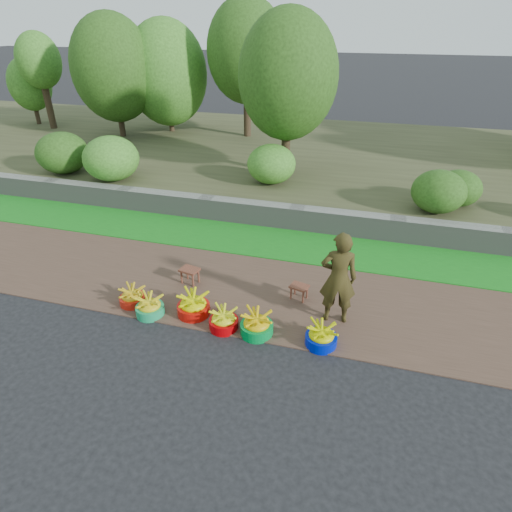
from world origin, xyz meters
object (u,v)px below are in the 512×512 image
(vendor_woman, at_px, (338,278))
(basin_b, at_px, (150,307))
(stool_left, at_px, (190,272))
(basin_d, at_px, (224,320))
(basin_a, at_px, (132,297))
(stool_right, at_px, (299,288))
(basin_e, at_px, (257,325))
(basin_c, at_px, (193,306))
(basin_f, at_px, (321,336))

(vendor_woman, bearing_deg, basin_b, 4.36)
(basin_b, relative_size, stool_left, 1.23)
(basin_d, bearing_deg, vendor_woman, 22.58)
(basin_d, height_order, stool_left, basin_d)
(basin_a, relative_size, stool_left, 1.17)
(stool_left, relative_size, stool_right, 1.08)
(basin_e, relative_size, stool_right, 1.46)
(basin_b, relative_size, basin_c, 0.87)
(basin_b, distance_m, basin_c, 0.73)
(basin_e, height_order, stool_left, basin_e)
(basin_c, xyz_separation_m, basin_e, (1.14, -0.19, -0.01))
(stool_right, bearing_deg, basin_c, -150.34)
(basin_a, bearing_deg, vendor_woman, 8.53)
(stool_right, bearing_deg, stool_left, -178.72)
(basin_e, height_order, basin_f, basin_e)
(basin_c, xyz_separation_m, stool_right, (1.60, 0.91, 0.05))
(basin_d, relative_size, stool_left, 1.23)
(basin_c, relative_size, vendor_woman, 0.34)
(basin_f, distance_m, stool_left, 2.79)
(basin_d, bearing_deg, basin_e, 1.26)
(stool_left, bearing_deg, vendor_woman, -7.76)
(basin_b, height_order, stool_right, basin_b)
(basin_c, distance_m, stool_right, 1.85)
(basin_c, relative_size, basin_d, 1.16)
(basin_a, xyz_separation_m, basin_c, (1.13, 0.01, 0.03))
(basin_d, distance_m, stool_right, 1.50)
(basin_c, bearing_deg, basin_e, -9.19)
(basin_b, relative_size, basin_d, 1.00)
(basin_b, bearing_deg, stool_right, 25.74)
(basin_a, bearing_deg, stool_left, 51.79)
(basin_f, xyz_separation_m, vendor_woman, (0.12, 0.67, 0.65))
(basin_b, height_order, basin_e, basin_e)
(basin_d, bearing_deg, basin_c, 161.88)
(basin_d, height_order, stool_right, basin_d)
(basin_a, bearing_deg, basin_d, -6.08)
(basin_b, xyz_separation_m, basin_c, (0.70, 0.20, 0.02))
(basin_e, bearing_deg, vendor_woman, 31.17)
(stool_left, bearing_deg, stool_right, 1.28)
(basin_b, relative_size, stool_right, 1.33)
(basin_b, distance_m, stool_right, 2.56)
(basin_b, relative_size, basin_f, 0.98)
(basin_d, distance_m, stool_left, 1.49)
(basin_a, height_order, stool_left, basin_a)
(basin_b, distance_m, basin_f, 2.85)
(basin_a, height_order, basin_b, basin_b)
(basin_c, distance_m, basin_d, 0.63)
(basin_c, xyz_separation_m, vendor_woman, (2.27, 0.50, 0.63))
(basin_a, height_order, basin_d, basin_d)
(basin_e, relative_size, vendor_woman, 0.33)
(basin_c, relative_size, basin_f, 1.13)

